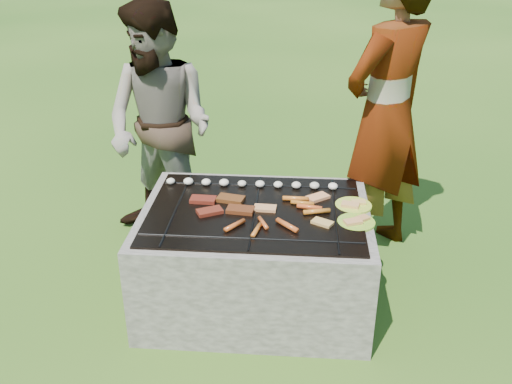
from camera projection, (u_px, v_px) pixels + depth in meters
lawn at (255, 298)px, 3.50m from camera, size 60.00×60.00×0.00m
fire_pit at (255, 259)px, 3.37m from camera, size 1.30×1.00×0.62m
mushrooms at (253, 184)px, 3.49m from camera, size 1.06×0.06×0.04m
pork_slabs at (222, 204)px, 3.26m from camera, size 0.39×0.29×0.02m
sausages at (286, 214)px, 3.15m from camera, size 0.57×0.46×0.03m
bread_on_grate at (300, 207)px, 3.24m from camera, size 0.45×0.43×0.02m
plate_far at (353, 205)px, 3.28m from camera, size 0.27×0.27×0.03m
plate_near at (356, 222)px, 3.11m from camera, size 0.23×0.23×0.03m
cook at (386, 115)px, 3.63m from camera, size 0.83×0.83×1.94m
bystander at (160, 128)px, 3.82m from camera, size 1.00×0.91×1.66m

